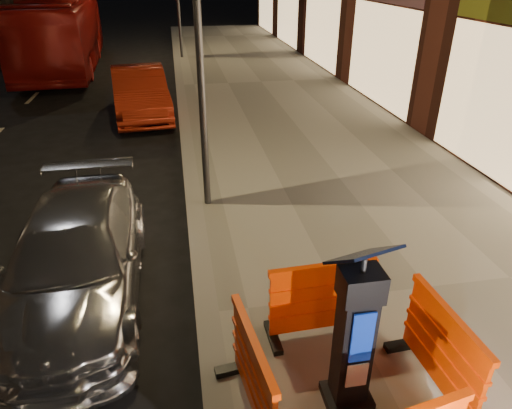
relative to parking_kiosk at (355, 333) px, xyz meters
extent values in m
plane|color=black|center=(-1.28, 1.53, -1.03)|extent=(120.00, 120.00, 0.00)
cube|color=gray|center=(1.72, 1.53, -0.96)|extent=(6.00, 60.00, 0.15)
cube|color=slate|center=(-1.28, 1.53, -0.96)|extent=(0.30, 60.00, 0.15)
cube|color=black|center=(0.00, 0.00, 0.00)|extent=(0.61, 0.61, 1.77)
cube|color=#FB3B01|center=(0.00, 0.95, -0.39)|extent=(1.28, 0.57, 0.98)
cube|color=#FB3B01|center=(-0.95, 0.00, -0.39)|extent=(0.67, 1.32, 0.98)
cube|color=#FB3B01|center=(0.95, 0.00, -0.39)|extent=(0.59, 1.29, 0.98)
imported|color=#AEAEB3|center=(-2.93, 2.38, -1.03)|extent=(1.77, 4.21, 1.21)
imported|color=maroon|center=(-2.48, 10.78, -1.03)|extent=(1.95, 4.38, 1.40)
imported|color=maroon|center=(-5.99, 18.58, -1.03)|extent=(3.22, 10.89, 2.99)
cylinder|color=#3F3F44|center=(-1.03, 4.53, 2.12)|extent=(0.12, 0.12, 6.00)
camera|label=1|loc=(-1.44, -2.95, 3.01)|focal=32.00mm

